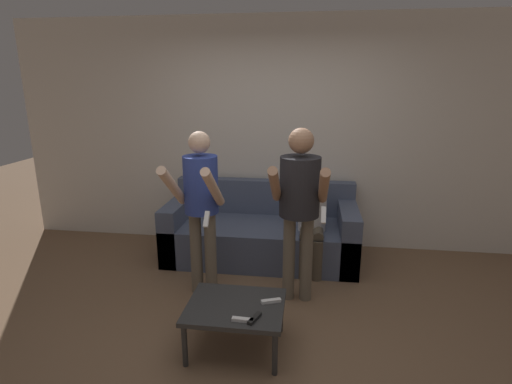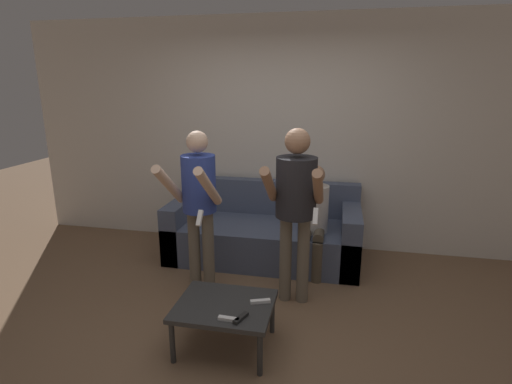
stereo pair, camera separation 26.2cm
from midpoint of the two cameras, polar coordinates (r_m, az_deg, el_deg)
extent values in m
plane|color=brown|center=(3.42, -2.72, -19.51)|extent=(14.00, 14.00, 0.00)
cube|color=silver|center=(4.79, 1.41, 8.11)|extent=(6.40, 0.06, 2.70)
cube|color=#4C5670|center=(4.59, -0.92, -6.97)|extent=(2.12, 0.93, 0.42)
cube|color=#4C5670|center=(4.81, -0.25, -0.65)|extent=(2.12, 0.16, 0.41)
cube|color=#4C5670|center=(4.78, -12.42, -4.96)|extent=(0.20, 0.93, 0.65)
cube|color=#4C5670|center=(4.51, 11.28, -6.15)|extent=(0.20, 0.93, 0.65)
cylinder|color=#6B6051|center=(3.87, -10.48, -8.50)|extent=(0.11, 0.11, 0.81)
cylinder|color=#6B6051|center=(3.83, -8.47, -8.67)|extent=(0.11, 0.11, 0.81)
cylinder|color=#2D429E|center=(3.64, -9.94, 1.05)|extent=(0.31, 0.31, 0.52)
sphere|color=beige|center=(3.56, -10.23, 7.00)|extent=(0.19, 0.19, 0.19)
cylinder|color=beige|center=(3.46, -13.94, 0.76)|extent=(0.08, 0.54, 0.45)
cylinder|color=beige|center=(3.35, -8.36, 0.56)|extent=(0.08, 0.54, 0.45)
cube|color=white|center=(3.18, -9.44, -3.88)|extent=(0.04, 0.10, 0.12)
cylinder|color=#6B6051|center=(3.70, 2.68, -9.33)|extent=(0.11, 0.11, 0.82)
cylinder|color=#6B6051|center=(3.69, 5.18, -9.44)|extent=(0.11, 0.11, 0.82)
cylinder|color=#232328|center=(3.47, 4.13, 0.76)|extent=(0.35, 0.35, 0.53)
sphere|color=#A87A5B|center=(3.39, 4.26, 7.31)|extent=(0.22, 0.22, 0.22)
cylinder|color=#A87A5B|center=(3.25, 0.42, 1.02)|extent=(0.08, 0.50, 0.40)
cylinder|color=#A87A5B|center=(3.23, 7.38, 0.77)|extent=(0.08, 0.50, 0.40)
cube|color=white|center=(3.06, 7.21, -3.30)|extent=(0.04, 0.10, 0.12)
cylinder|color=brown|center=(4.14, 5.06, -9.62)|extent=(0.11, 0.11, 0.42)
cylinder|color=brown|center=(4.13, 6.93, -9.70)|extent=(0.11, 0.11, 0.42)
cylinder|color=brown|center=(4.19, 5.26, -5.74)|extent=(0.11, 0.32, 0.11)
cylinder|color=brown|center=(4.19, 7.08, -5.81)|extent=(0.11, 0.32, 0.11)
cylinder|color=silver|center=(4.27, 6.32, -2.21)|extent=(0.29, 0.29, 0.50)
sphere|color=#A87A5B|center=(4.17, 6.47, 2.59)|extent=(0.19, 0.19, 0.19)
cube|color=#2D2D2D|center=(3.09, -5.48, -16.05)|extent=(0.72, 0.58, 0.04)
cylinder|color=#2D2D2D|center=(3.08, -12.74, -20.67)|extent=(0.04, 0.04, 0.33)
cylinder|color=#2D2D2D|center=(2.94, -0.04, -22.16)|extent=(0.04, 0.04, 0.33)
cylinder|color=#2D2D2D|center=(3.47, -9.76, -15.94)|extent=(0.04, 0.04, 0.33)
cylinder|color=#2D2D2D|center=(3.35, 1.20, -16.94)|extent=(0.04, 0.04, 0.33)
cube|color=white|center=(2.89, -4.66, -17.78)|extent=(0.15, 0.04, 0.02)
cube|color=black|center=(2.90, -2.93, -17.61)|extent=(0.09, 0.15, 0.02)
cube|color=white|center=(3.09, -0.35, -15.35)|extent=(0.15, 0.09, 0.02)
camera|label=1|loc=(0.13, -91.89, -0.52)|focal=28.00mm
camera|label=2|loc=(0.13, 88.11, 0.52)|focal=28.00mm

